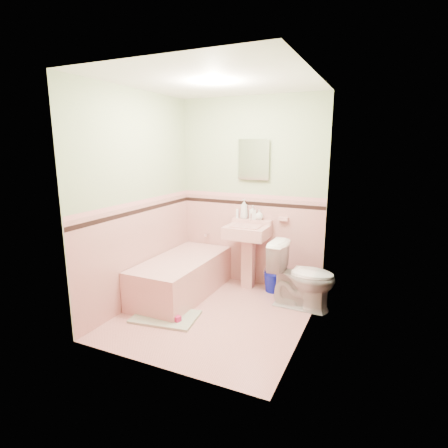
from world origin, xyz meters
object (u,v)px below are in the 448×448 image
at_px(shoe, 175,318).
at_px(soap_bottle_left, 244,209).
at_px(soap_bottle_right, 259,215).
at_px(soap_bottle_mid, 253,212).
at_px(toilet, 302,276).
at_px(sink, 247,258).
at_px(bucket, 273,282).
at_px(bathtub, 182,278).
at_px(medicine_cabinet, 254,159).

bearing_deg(shoe, soap_bottle_left, 96.04).
bearing_deg(soap_bottle_right, soap_bottle_mid, 180.00).
xyz_separation_m(soap_bottle_right, toilet, (0.69, -0.44, -0.59)).
height_order(sink, bucket, sink).
bearing_deg(bathtub, soap_bottle_mid, 46.02).
bearing_deg(shoe, toilet, 55.52).
xyz_separation_m(soap_bottle_left, soap_bottle_mid, (0.12, 0.00, -0.04)).
relative_size(bathtub, toilet, 1.93).
bearing_deg(soap_bottle_right, medicine_cabinet, 162.97).
relative_size(bathtub, shoe, 10.66).
distance_m(soap_bottle_left, shoe, 1.73).
height_order(medicine_cabinet, soap_bottle_right, medicine_cabinet).
bearing_deg(shoe, bucket, 76.42).
xyz_separation_m(bathtub, bucket, (1.04, 0.58, -0.10)).
bearing_deg(shoe, soap_bottle_mid, 91.25).
xyz_separation_m(bathtub, soap_bottle_right, (0.78, 0.71, 0.76)).
height_order(toilet, bucket, toilet).
bearing_deg(toilet, medicine_cabinet, 60.82).
relative_size(soap_bottle_left, soap_bottle_mid, 1.41).
distance_m(soap_bottle_left, toilet, 1.21).
height_order(sink, toilet, sink).
bearing_deg(sink, bathtub, -142.07).
bearing_deg(soap_bottle_right, sink, -118.55).
height_order(medicine_cabinet, soap_bottle_mid, medicine_cabinet).
relative_size(soap_bottle_right, bucket, 0.54).
relative_size(soap_bottle_right, shoe, 0.96).
height_order(medicine_cabinet, toilet, medicine_cabinet).
xyz_separation_m(medicine_cabinet, shoe, (-0.36, -1.43, -1.64)).
height_order(bathtub, sink, sink).
bearing_deg(sink, medicine_cabinet, 90.00).
distance_m(sink, medicine_cabinet, 1.29).
xyz_separation_m(medicine_cabinet, bucket, (0.36, -0.16, -1.57)).
xyz_separation_m(soap_bottle_mid, shoe, (-0.36, -1.40, -0.95)).
relative_size(soap_bottle_mid, toilet, 0.24).
distance_m(bathtub, toilet, 1.50).
xyz_separation_m(soap_bottle_left, toilet, (0.91, -0.44, -0.66)).
relative_size(bathtub, medicine_cabinet, 3.39).
relative_size(medicine_cabinet, bucket, 1.76).
bearing_deg(bucket, sink, -171.37).
bearing_deg(soap_bottle_left, sink, -56.97).
bearing_deg(bucket, soap_bottle_mid, 160.40).
relative_size(bathtub, sink, 1.75).
bearing_deg(shoe, sink, 89.44).
xyz_separation_m(bucket, shoe, (-0.71, -1.27, -0.07)).
bearing_deg(shoe, medicine_cabinet, 91.74).
bearing_deg(sink, shoe, -106.27).
relative_size(sink, soap_bottle_left, 3.26).
bearing_deg(medicine_cabinet, sink, -90.00).
xyz_separation_m(medicine_cabinet, toilet, (0.79, -0.47, -1.31)).
bearing_deg(bucket, toilet, -36.04).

